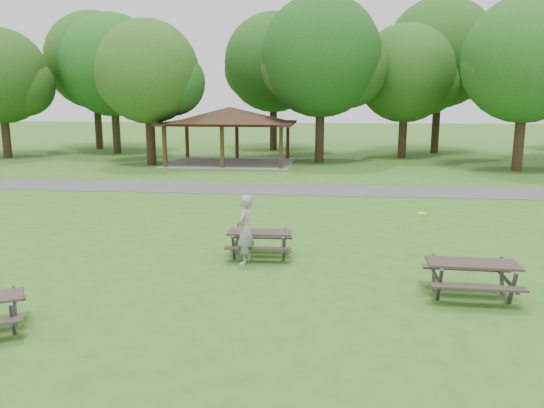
% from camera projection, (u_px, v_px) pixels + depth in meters
% --- Properties ---
extents(ground, '(160.00, 160.00, 0.00)m').
position_uv_depth(ground, '(210.00, 293.00, 12.21)').
color(ground, '#2F601B').
rests_on(ground, ground).
extents(asphalt_path, '(120.00, 3.20, 0.02)m').
position_uv_depth(asphalt_path, '(274.00, 189.00, 25.84)').
color(asphalt_path, '#474749').
rests_on(asphalt_path, ground).
extents(pavilion, '(8.60, 7.01, 3.76)m').
position_uv_depth(pavilion, '(230.00, 117.00, 35.40)').
color(pavilion, '#3B1F15').
rests_on(pavilion, ground).
extents(tree_row_b, '(7.14, 6.80, 9.28)m').
position_uv_depth(tree_row_b, '(2.00, 79.00, 38.13)').
color(tree_row_b, '#2F2115').
rests_on(tree_row_b, ground).
extents(tree_row_c, '(8.19, 7.80, 10.67)m').
position_uv_depth(tree_row_c, '(114.00, 68.00, 40.64)').
color(tree_row_c, black).
rests_on(tree_row_c, ground).
extents(tree_row_d, '(6.93, 6.60, 9.27)m').
position_uv_depth(tree_row_d, '(149.00, 75.00, 33.93)').
color(tree_row_d, black).
rests_on(tree_row_d, ground).
extents(tree_row_e, '(8.40, 8.00, 11.02)m').
position_uv_depth(tree_row_e, '(322.00, 60.00, 35.01)').
color(tree_row_e, black).
rests_on(tree_row_e, ground).
extents(tree_row_f, '(7.35, 7.00, 9.55)m').
position_uv_depth(tree_row_f, '(407.00, 76.00, 37.98)').
color(tree_row_f, '#301E15').
rests_on(tree_row_f, ground).
extents(tree_row_g, '(7.77, 7.40, 10.25)m').
position_uv_depth(tree_row_g, '(528.00, 63.00, 30.92)').
color(tree_row_g, '#311E16').
rests_on(tree_row_g, ground).
extents(tree_deep_a, '(8.40, 8.00, 11.38)m').
position_uv_depth(tree_deep_a, '(96.00, 63.00, 44.24)').
color(tree_deep_a, '#312015').
rests_on(tree_deep_a, ground).
extents(tree_deep_b, '(8.40, 8.00, 11.13)m').
position_uv_depth(tree_deep_b, '(275.00, 66.00, 43.21)').
color(tree_deep_b, black).
rests_on(tree_deep_b, ground).
extents(tree_deep_c, '(8.82, 8.40, 11.90)m').
position_uv_depth(tree_deep_c, '(441.00, 56.00, 40.76)').
color(tree_deep_c, black).
rests_on(tree_deep_c, ground).
extents(picnic_table_middle, '(1.83, 1.50, 0.77)m').
position_uv_depth(picnic_table_middle, '(260.00, 238.00, 14.77)').
color(picnic_table_middle, '#302823').
rests_on(picnic_table_middle, ground).
extents(picnic_table_far, '(2.02, 1.66, 0.85)m').
position_uv_depth(picnic_table_far, '(472.00, 271.00, 11.79)').
color(picnic_table_far, '#302622').
rests_on(picnic_table_far, ground).
extents(frisbee_in_flight, '(0.27, 0.27, 0.02)m').
position_uv_depth(frisbee_in_flight, '(422.00, 213.00, 14.27)').
color(frisbee_in_flight, yellow).
rests_on(frisbee_in_flight, ground).
extents(frisbee_thrower, '(0.58, 0.77, 1.89)m').
position_uv_depth(frisbee_thrower, '(245.00, 230.00, 14.15)').
color(frisbee_thrower, '#969699').
rests_on(frisbee_thrower, ground).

